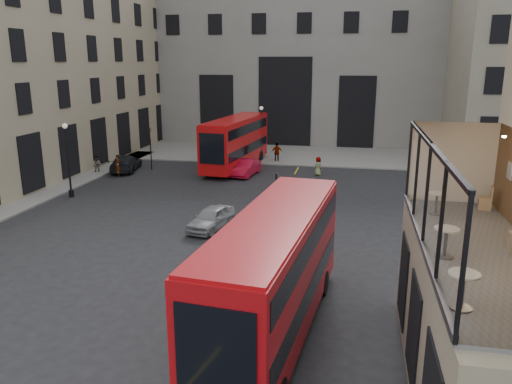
% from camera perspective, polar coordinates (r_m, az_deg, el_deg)
% --- Properties ---
extents(ground, '(140.00, 140.00, 0.00)m').
position_cam_1_polar(ground, '(16.95, -1.06, -19.71)').
color(ground, black).
rests_on(ground, ground).
extents(host_frontage, '(3.00, 11.00, 4.50)m').
position_cam_1_polar(host_frontage, '(15.87, 23.26, -14.10)').
color(host_frontage, tan).
rests_on(host_frontage, ground).
extents(cafe_floor, '(3.00, 10.00, 0.10)m').
position_cam_1_polar(cafe_floor, '(14.94, 24.16, -6.32)').
color(cafe_floor, slate).
rests_on(cafe_floor, host_frontage).
extents(gateway, '(35.00, 10.60, 18.00)m').
position_cam_1_polar(gateway, '(62.14, 4.05, 14.58)').
color(gateway, gray).
rests_on(gateway, ground).
extents(pavement_far, '(40.00, 12.00, 0.12)m').
position_cam_1_polar(pavement_far, '(53.28, 1.40, 4.49)').
color(pavement_far, slate).
rests_on(pavement_far, ground).
extents(traffic_light_near, '(0.16, 0.20, 3.80)m').
position_cam_1_polar(traffic_light_near, '(26.92, 2.31, -0.66)').
color(traffic_light_near, black).
rests_on(traffic_light_near, ground).
extents(traffic_light_far, '(0.16, 0.20, 3.80)m').
position_cam_1_polar(traffic_light_far, '(45.93, -11.98, 5.50)').
color(traffic_light_far, black).
rests_on(traffic_light_far, ground).
extents(street_lamp_a, '(0.36, 0.36, 5.33)m').
position_cam_1_polar(street_lamp_a, '(38.13, -20.64, 2.96)').
color(street_lamp_a, black).
rests_on(street_lamp_a, ground).
extents(street_lamp_b, '(0.36, 0.36, 5.33)m').
position_cam_1_polar(street_lamp_b, '(49.01, 0.60, 6.36)').
color(street_lamp_b, black).
rests_on(street_lamp_b, ground).
extents(bus_near, '(3.68, 11.55, 4.53)m').
position_cam_1_polar(bus_near, '(17.68, 2.18, -8.73)').
color(bus_near, '#B40C11').
rests_on(bus_near, ground).
extents(bus_far, '(3.81, 11.67, 4.57)m').
position_cam_1_polar(bus_far, '(45.73, -2.32, 5.95)').
color(bus_far, red).
rests_on(bus_far, ground).
extents(car_a, '(2.37, 4.13, 1.32)m').
position_cam_1_polar(car_a, '(29.34, -5.14, -2.99)').
color(car_a, gray).
rests_on(car_a, ground).
extents(car_b, '(1.97, 4.30, 1.36)m').
position_cam_1_polar(car_b, '(42.83, -1.14, 2.79)').
color(car_b, '#AD0A24').
rests_on(car_b, ground).
extents(car_c, '(2.91, 5.21, 1.43)m').
position_cam_1_polar(car_c, '(46.09, -14.67, 3.21)').
color(car_c, black).
rests_on(car_c, ground).
extents(bicycle, '(1.97, 1.30, 0.98)m').
position_cam_1_polar(bicycle, '(27.13, -0.30, -4.82)').
color(bicycle, gray).
rests_on(bicycle, ground).
extents(cyclist, '(0.64, 0.79, 1.87)m').
position_cam_1_polar(cyclist, '(25.35, -1.64, -5.19)').
color(cyclist, '#BCF219').
rests_on(cyclist, ground).
extents(pedestrian_a, '(0.86, 0.73, 1.55)m').
position_cam_1_polar(pedestrian_a, '(45.79, -17.70, 3.00)').
color(pedestrian_a, gray).
rests_on(pedestrian_a, ground).
extents(pedestrian_b, '(1.16, 1.46, 1.98)m').
position_cam_1_polar(pedestrian_b, '(55.26, -1.77, 5.84)').
color(pedestrian_b, gray).
rests_on(pedestrian_b, ground).
extents(pedestrian_c, '(1.16, 0.61, 1.90)m').
position_cam_1_polar(pedestrian_c, '(48.55, 2.42, 4.53)').
color(pedestrian_c, gray).
rests_on(pedestrian_c, ground).
extents(pedestrian_d, '(0.92, 0.93, 1.63)m').
position_cam_1_polar(pedestrian_d, '(43.15, 7.10, 2.95)').
color(pedestrian_d, gray).
rests_on(pedestrian_d, ground).
extents(pedestrian_e, '(0.66, 0.80, 1.89)m').
position_cam_1_polar(pedestrian_e, '(43.86, -15.54, 2.88)').
color(pedestrian_e, gray).
rests_on(pedestrian_e, ground).
extents(cafe_table_near, '(0.64, 0.64, 0.80)m').
position_cam_1_polar(cafe_table_near, '(11.27, 22.60, -9.79)').
color(cafe_table_near, beige).
rests_on(cafe_table_near, cafe_floor).
extents(cafe_table_mid, '(0.64, 0.64, 0.80)m').
position_cam_1_polar(cafe_table_mid, '(13.94, 20.90, -4.92)').
color(cafe_table_mid, beige).
rests_on(cafe_table_mid, cafe_floor).
extents(cafe_table_far, '(0.59, 0.59, 0.74)m').
position_cam_1_polar(cafe_table_far, '(17.72, 19.95, -0.86)').
color(cafe_table_far, beige).
rests_on(cafe_table_far, cafe_floor).
extents(cafe_chair_d, '(0.47, 0.47, 0.83)m').
position_cam_1_polar(cafe_chair_d, '(18.99, 24.72, -1.07)').
color(cafe_chair_d, tan).
rests_on(cafe_chair_d, cafe_floor).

